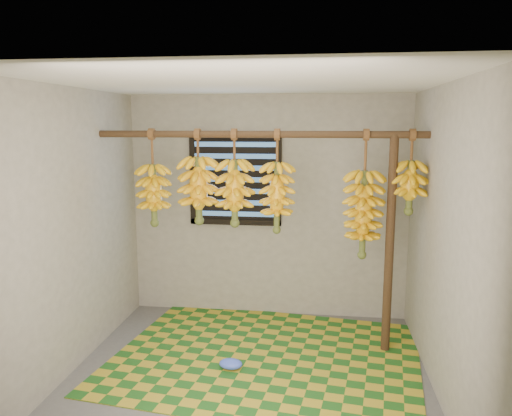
% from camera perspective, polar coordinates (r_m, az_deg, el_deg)
% --- Properties ---
extents(floor, '(3.00, 3.00, 0.01)m').
position_cam_1_polar(floor, '(4.39, -1.00, -18.99)').
color(floor, '#545454').
rests_on(floor, ground).
extents(ceiling, '(3.00, 3.00, 0.01)m').
position_cam_1_polar(ceiling, '(3.86, -1.11, 14.22)').
color(ceiling, silver).
rests_on(ceiling, wall_back).
extents(wall_back, '(3.00, 0.01, 2.40)m').
position_cam_1_polar(wall_back, '(5.42, 1.33, 0.11)').
color(wall_back, gray).
rests_on(wall_back, floor).
extents(wall_left, '(0.01, 3.00, 2.40)m').
position_cam_1_polar(wall_left, '(4.43, -20.69, -2.66)').
color(wall_left, gray).
rests_on(wall_left, floor).
extents(wall_right, '(0.01, 3.00, 2.40)m').
position_cam_1_polar(wall_right, '(4.02, 20.73, -3.88)').
color(wall_right, gray).
rests_on(wall_right, floor).
extents(window, '(1.00, 0.04, 1.00)m').
position_cam_1_polar(window, '(5.40, -2.39, 3.28)').
color(window, black).
rests_on(window, wall_back).
extents(hanging_pole, '(3.00, 0.06, 0.06)m').
position_cam_1_polar(hanging_pole, '(4.55, 0.25, 8.42)').
color(hanging_pole, '#45311A').
rests_on(hanging_pole, wall_left).
extents(support_post, '(0.08, 0.08, 2.00)m').
position_cam_1_polar(support_post, '(4.68, 15.02, -4.25)').
color(support_post, '#45311A').
rests_on(support_post, floor).
extents(woven_mat, '(2.94, 2.48, 0.01)m').
position_cam_1_polar(woven_mat, '(4.73, 1.16, -16.63)').
color(woven_mat, '#1D5819').
rests_on(woven_mat, floor).
extents(plastic_bag, '(0.22, 0.17, 0.08)m').
position_cam_1_polar(plastic_bag, '(4.50, -2.90, -17.36)').
color(plastic_bag, '#3F5DED').
rests_on(plastic_bag, woven_mat).
extents(banana_bunch_a, '(0.30, 0.30, 0.91)m').
position_cam_1_polar(banana_bunch_a, '(4.82, -11.61, 1.50)').
color(banana_bunch_a, brown).
rests_on(banana_bunch_a, hanging_pole).
extents(banana_bunch_b, '(0.36, 0.36, 0.88)m').
position_cam_1_polar(banana_bunch_b, '(4.69, -6.57, 2.05)').
color(banana_bunch_b, brown).
rests_on(banana_bunch_b, hanging_pole).
extents(banana_bunch_c, '(0.34, 0.34, 0.89)m').
position_cam_1_polar(banana_bunch_c, '(4.62, -2.45, 1.77)').
color(banana_bunch_c, brown).
rests_on(banana_bunch_c, hanging_pole).
extents(banana_bunch_d, '(0.31, 0.31, 0.95)m').
position_cam_1_polar(banana_bunch_d, '(4.57, 2.40, 1.25)').
color(banana_bunch_d, brown).
rests_on(banana_bunch_d, hanging_pole).
extents(banana_bunch_e, '(0.34, 0.34, 1.16)m').
position_cam_1_polar(banana_bunch_e, '(4.59, 12.17, -0.70)').
color(banana_bunch_e, brown).
rests_on(banana_bunch_e, hanging_pole).
extents(banana_bunch_f, '(0.30, 0.30, 0.74)m').
position_cam_1_polar(banana_bunch_f, '(4.61, 17.16, 2.32)').
color(banana_bunch_f, brown).
rests_on(banana_bunch_f, hanging_pole).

